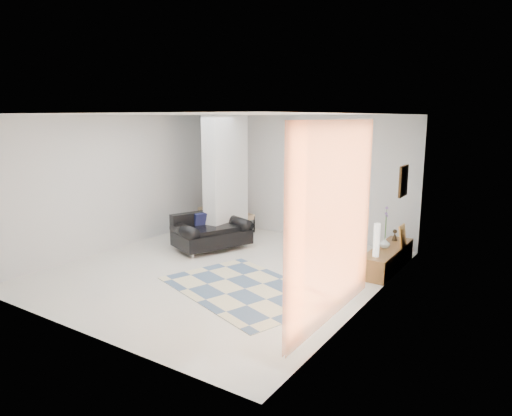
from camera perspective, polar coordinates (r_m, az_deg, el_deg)
The scene contains 17 objects.
floor at distance 8.48m, azimuth -4.18°, elevation -7.67°, with size 6.00×6.00×0.00m, color white.
ceiling at distance 8.02m, azimuth -4.48°, elevation 11.60°, with size 6.00×6.00×0.00m, color white.
wall_back at distance 10.65m, azimuth 5.52°, elevation 3.95°, with size 6.00×6.00×0.00m, color silver.
wall_front at distance 6.08m, azimuth -21.73°, elevation -2.38°, with size 6.00×6.00×0.00m, color silver.
wall_left at distance 10.03m, azimuth -16.94°, elevation 3.06°, with size 6.00×6.00×0.00m, color silver.
wall_right at distance 6.85m, azimuth 14.29°, elevation -0.45°, with size 6.00×6.00×0.00m, color silver.
partition_column at distance 10.06m, azimuth -3.79°, elevation 3.54°, with size 0.35×1.20×2.80m, color silver.
hallway_door at distance 11.78m, azimuth -3.70°, elevation 2.82°, with size 0.85×0.06×2.04m, color beige.
curtain at distance 5.82m, azimuth 9.87°, elevation -1.82°, with size 2.55×2.55×0.00m, color orange.
wall_art at distance 8.43m, azimuth 17.95°, elevation 3.23°, with size 0.04×0.45×0.55m, color #3C2610.
media_console at distance 8.79m, azimuth 16.12°, elevation -6.01°, with size 0.45×1.81×0.80m.
loveseat at distance 9.74m, azimuth -5.71°, elevation -2.99°, with size 1.41×1.76×0.76m.
daybed at distance 11.52m, azimuth -3.89°, elevation -0.40°, with size 1.78×1.23×0.77m.
area_rug at distance 7.54m, azimuth -1.40°, elevation -10.08°, with size 2.69×1.80×0.01m, color beige.
cylinder_lamp at distance 8.07m, azimuth 14.83°, elevation -3.90°, with size 0.11×0.11×0.58m, color white.
bronze_figurine at distance 9.24m, azimuth 16.95°, elevation -3.26°, with size 0.11×0.11×0.22m, color black, non-canonical shape.
vase at distance 8.67m, azimuth 15.80°, elevation -4.23°, with size 0.18×0.18×0.19m, color white.
Camera 1 is at (4.88, -6.37, 2.76)m, focal length 32.00 mm.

